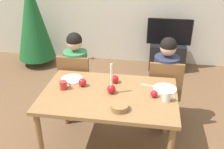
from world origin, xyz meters
The scene contains 19 objects.
ground_plane centered at (0.00, 0.00, 0.00)m, with size 7.68×7.68×0.00m, color brown.
dining_table centered at (0.00, 0.00, 0.67)m, with size 1.40×0.90×0.75m.
chair_left centered at (-0.54, 0.61, 0.51)m, with size 0.40×0.40×0.90m.
chair_right centered at (0.60, 0.61, 0.51)m, with size 0.40×0.40×0.90m.
person_left_child centered at (-0.54, 0.64, 0.57)m, with size 0.30×0.30×1.17m.
person_right_child centered at (0.60, 0.64, 0.57)m, with size 0.30×0.30×1.17m.
tv_stand centered at (0.70, 2.30, 0.24)m, with size 0.64×0.40×0.48m, color black.
tv centered at (0.70, 2.30, 0.71)m, with size 0.79×0.05×0.46m.
christmas_tree centered at (-1.76, 2.12, 0.89)m, with size 0.69×0.69×1.71m.
candle_centerpiece centered at (0.02, 0.01, 0.82)m, with size 0.09×0.09×0.33m.
plate_left centered at (-0.47, 0.24, 0.76)m, with size 0.25×0.25×0.01m, color white.
plate_right centered at (0.58, 0.18, 0.76)m, with size 0.25×0.25×0.01m, color white.
mug_left centered at (-0.49, 0.02, 0.80)m, with size 0.12×0.08×0.09m.
mug_right centered at (0.58, -0.05, 0.80)m, with size 0.13×0.08×0.10m.
fork_right centered at (0.40, 0.23, 0.75)m, with size 0.18×0.01×0.01m, color silver.
bowl_walnuts centered at (0.14, -0.27, 0.78)m, with size 0.17×0.17×0.05m, color olive.
apple_near_candle centered at (0.02, 0.24, 0.79)m, with size 0.09×0.09×0.09m, color red.
apple_by_left_plate centered at (-0.31, 0.11, 0.79)m, with size 0.09×0.09×0.09m, color red.
apple_by_right_mug centered at (0.46, 0.01, 0.79)m, with size 0.07×0.07×0.07m, color red.
Camera 1 is at (0.39, -2.30, 2.17)m, focal length 42.21 mm.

